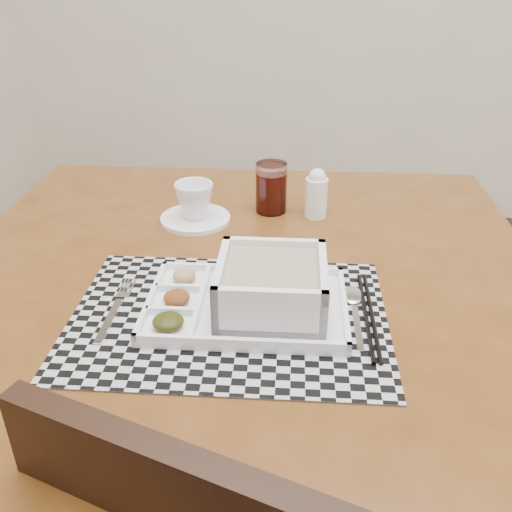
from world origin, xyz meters
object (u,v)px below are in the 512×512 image
(dining_table, at_px, (243,315))
(serving_tray, at_px, (262,293))
(creamer_bottle, at_px, (316,194))
(cup, at_px, (194,200))
(juice_glass, at_px, (271,189))

(dining_table, relative_size, serving_tray, 3.52)
(creamer_bottle, bearing_deg, cup, -165.82)
(dining_table, bearing_deg, creamer_bottle, 67.89)
(dining_table, xyz_separation_m, creamer_bottle, (0.11, 0.28, 0.14))
(dining_table, height_order, creamer_bottle, creamer_bottle)
(serving_tray, height_order, juice_glass, juice_glass)
(dining_table, distance_m, creamer_bottle, 0.33)
(cup, xyz_separation_m, juice_glass, (0.15, 0.08, 0.00))
(dining_table, distance_m, serving_tray, 0.17)
(cup, bearing_deg, juice_glass, 10.03)
(dining_table, xyz_separation_m, serving_tray, (0.05, -0.11, 0.12))
(serving_tray, xyz_separation_m, cup, (-0.19, 0.32, 0.01))
(juice_glass, bearing_deg, creamer_bottle, -7.34)
(dining_table, height_order, serving_tray, serving_tray)
(juice_glass, height_order, creamer_bottle, juice_glass)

